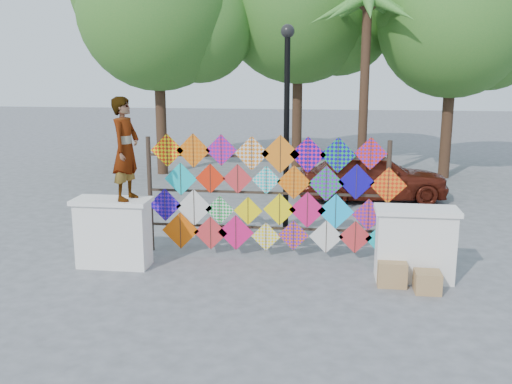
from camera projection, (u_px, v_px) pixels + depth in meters
ground at (260, 268)px, 10.46m from camera, size 80.00×80.00×0.00m
parapet_left at (113, 232)px, 10.46m from camera, size 1.40×0.65×1.28m
parapet_right at (415, 244)px, 9.79m from camera, size 1.40×0.65×1.28m
kite_rack at (270, 195)px, 10.89m from camera, size 4.98×0.24×2.38m
tree_west at (160, 12)px, 18.59m from camera, size 5.85×5.20×8.01m
tree_mid at (302, 4)px, 19.88m from camera, size 6.30×5.60×8.61m
tree_east at (457, 22)px, 17.98m from camera, size 5.40×4.80×7.42m
palm_tree at (367, 21)px, 16.86m from camera, size 3.62×3.62×5.83m
vendor_woman at (126, 149)px, 10.09m from camera, size 0.54×0.73×1.84m
sedan at (372, 176)px, 15.68m from camera, size 4.23×2.18×1.38m
lamppost at (287, 113)px, 11.78m from camera, size 0.28×0.28×4.46m
cardboard_box_near at (392, 273)px, 9.64m from camera, size 0.48×0.43×0.43m
cardboard_box_far at (427, 282)px, 9.33m from camera, size 0.42×0.39×0.35m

